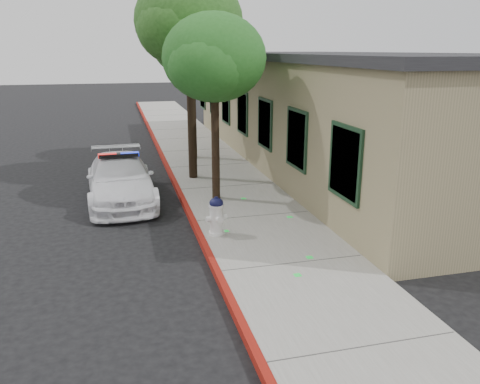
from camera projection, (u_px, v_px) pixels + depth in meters
The scene contains 9 objects.
ground at pixel (215, 278), 9.54m from camera, with size 120.00×120.00×0.00m, color black.
sidewalk at pixel (252, 219), 12.68m from camera, with size 3.20×60.00×0.15m, color gray.
red_curb at pixel (194, 224), 12.32m from camera, with size 0.14×60.00×0.16m, color maroon.
clapboard_building at pixel (336, 109), 18.89m from camera, with size 7.30×20.89×4.24m.
police_car at pixel (120, 179), 14.24m from camera, with size 2.05×4.68×1.46m.
fire_hydrant at pixel (217, 216), 11.29m from camera, with size 0.53×0.46×0.92m.
street_tree_near at pixel (215, 62), 13.11m from camera, with size 2.84×2.98×5.20m.
street_tree_mid at pixel (189, 26), 15.18m from camera, with size 3.41×3.53×6.51m.
street_tree_far at pixel (192, 46), 18.36m from camera, with size 3.09×3.15×5.76m.
Camera 1 is at (-1.66, -8.51, 4.35)m, focal length 36.06 mm.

